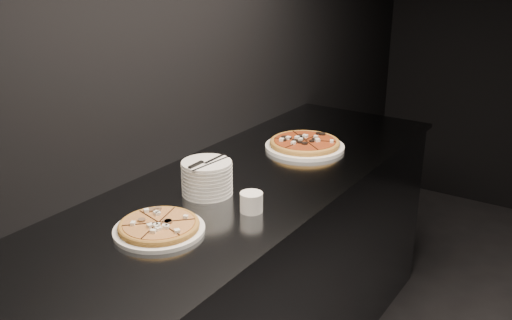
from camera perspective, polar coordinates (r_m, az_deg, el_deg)
The scene contains 7 objects.
wall_left at distance 2.28m, azimuth -9.76°, elevation 10.74°, with size 0.02×5.00×2.80m, color black.
counter at distance 2.40m, azimuth -1.75°, elevation -12.65°, with size 0.74×2.44×0.92m.
pizza_mushroom at distance 1.86m, azimuth -9.68°, elevation -6.60°, with size 0.32×0.32×0.03m.
pizza_tomato at distance 2.58m, azimuth 4.90°, elevation 1.61°, with size 0.42×0.42×0.04m.
plate_stack at distance 2.10m, azimuth -4.92°, elevation -1.77°, with size 0.18×0.18×0.12m.
cutlery at distance 2.06m, azimuth -5.06°, elevation -0.27°, with size 0.07×0.20×0.01m.
ramekin at distance 1.96m, azimuth -0.46°, elevation -4.18°, with size 0.08×0.08×0.07m.
Camera 1 is at (-0.96, -1.63, 1.78)m, focal length 40.00 mm.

